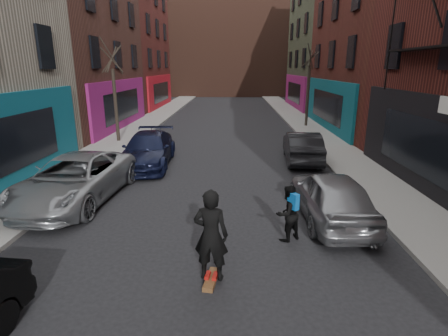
# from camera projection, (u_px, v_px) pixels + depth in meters

# --- Properties ---
(sidewalk_left) EXTENTS (2.50, 84.00, 0.13)m
(sidewalk_left) POSITION_uv_depth(u_px,v_px,m) (159.00, 115.00, 32.54)
(sidewalk_left) COLOR gray
(sidewalk_left) RESTS_ON ground
(sidewalk_right) EXTENTS (2.50, 84.00, 0.13)m
(sidewalk_right) POSITION_uv_depth(u_px,v_px,m) (293.00, 116.00, 32.22)
(sidewalk_right) COLOR gray
(sidewalk_right) RESTS_ON ground
(building_far) EXTENTS (40.00, 10.00, 14.00)m
(building_far) POSITION_uv_depth(u_px,v_px,m) (229.00, 50.00, 55.41)
(building_far) COLOR #47281E
(building_far) RESTS_ON ground
(tree_left_far) EXTENTS (2.00, 2.00, 6.50)m
(tree_left_far) POSITION_uv_depth(u_px,v_px,m) (114.00, 85.00, 20.10)
(tree_left_far) COLOR black
(tree_left_far) RESTS_ON sidewalk_left
(tree_right_far) EXTENTS (2.00, 2.00, 6.80)m
(tree_right_far) POSITION_uv_depth(u_px,v_px,m) (309.00, 79.00, 25.49)
(tree_right_far) COLOR black
(tree_right_far) RESTS_ON sidewalk_right
(parked_left_far) EXTENTS (3.00, 5.74, 1.54)m
(parked_left_far) POSITION_uv_depth(u_px,v_px,m) (75.00, 179.00, 11.70)
(parked_left_far) COLOR gray
(parked_left_far) RESTS_ON ground
(parked_left_end) EXTENTS (2.33, 5.22, 1.49)m
(parked_left_end) POSITION_uv_depth(u_px,v_px,m) (148.00, 150.00, 15.98)
(parked_left_end) COLOR black
(parked_left_end) RESTS_ON ground
(parked_right_far) EXTENTS (1.91, 4.43, 1.49)m
(parked_right_far) POSITION_uv_depth(u_px,v_px,m) (331.00, 196.00, 10.27)
(parked_right_far) COLOR gray
(parked_right_far) RESTS_ON ground
(parked_right_end) EXTENTS (1.81, 4.46, 1.44)m
(parked_right_end) POSITION_uv_depth(u_px,v_px,m) (302.00, 147.00, 16.68)
(parked_right_end) COLOR black
(parked_right_end) RESTS_ON ground
(skateboard) EXTENTS (0.34, 0.82, 0.10)m
(skateboard) POSITION_uv_depth(u_px,v_px,m) (211.00, 279.00, 7.41)
(skateboard) COLOR brown
(skateboard) RESTS_ON ground
(skateboarder) EXTENTS (0.78, 0.58, 1.98)m
(skateboarder) POSITION_uv_depth(u_px,v_px,m) (211.00, 235.00, 7.12)
(skateboarder) COLOR black
(skateboarder) RESTS_ON skateboard
(pedestrian) EXTENTS (0.92, 0.88, 1.50)m
(pedestrian) POSITION_uv_depth(u_px,v_px,m) (288.00, 213.00, 9.02)
(pedestrian) COLOR black
(pedestrian) RESTS_ON ground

